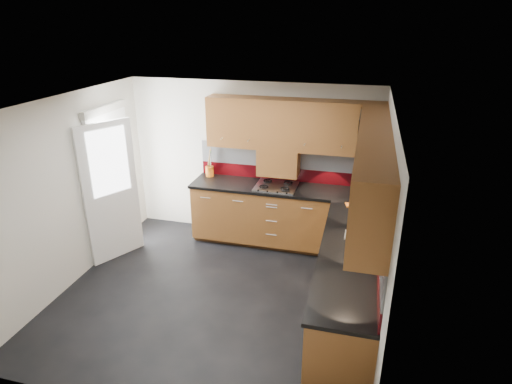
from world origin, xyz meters
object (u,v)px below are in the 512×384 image
(gas_hob, at_px, (276,186))
(utensil_pot, at_px, (210,170))
(toaster, at_px, (368,185))
(food_processor, at_px, (357,211))

(gas_hob, height_order, utensil_pot, utensil_pot)
(utensil_pot, relative_size, toaster, 1.50)
(food_processor, bearing_deg, utensil_pot, 155.55)
(utensil_pot, bearing_deg, gas_hob, -10.44)
(toaster, height_order, food_processor, food_processor)
(utensil_pot, distance_m, food_processor, 2.51)
(gas_hob, bearing_deg, toaster, 7.37)
(toaster, bearing_deg, utensil_pot, 179.18)
(toaster, distance_m, food_processor, 1.01)
(toaster, relative_size, food_processor, 1.05)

